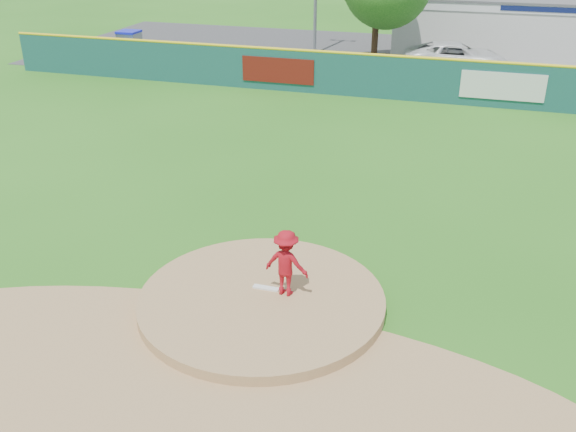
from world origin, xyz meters
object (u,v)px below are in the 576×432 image
(pool_building_grp, at_px, (523,22))
(playground_slide, at_px, (129,46))
(pitcher, at_px, (286,263))
(van, at_px, (456,57))

(pool_building_grp, xyz_separation_m, playground_slide, (-21.57, -10.39, -0.77))
(pitcher, relative_size, van, 0.28)
(van, bearing_deg, pool_building_grp, -32.93)
(van, relative_size, playground_slide, 1.73)
(pitcher, distance_m, pool_building_grp, 32.21)
(van, height_order, playground_slide, playground_slide)
(pitcher, xyz_separation_m, pool_building_grp, (5.51, 31.73, 0.64))
(pitcher, height_order, playground_slide, pitcher)
(van, xyz_separation_m, pool_building_grp, (3.48, 7.31, 0.88))
(van, distance_m, playground_slide, 18.35)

